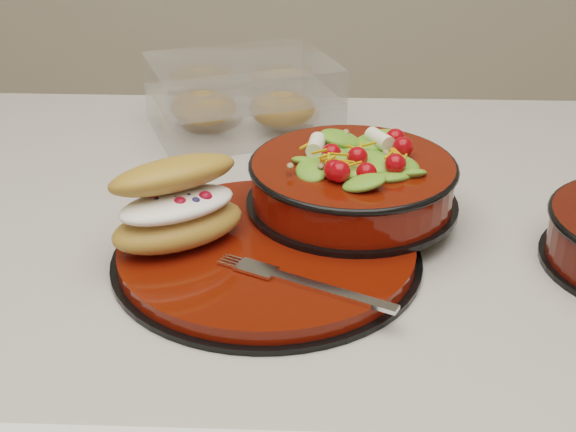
{
  "coord_description": "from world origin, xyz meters",
  "views": [
    {
      "loc": [
        -0.08,
        -0.79,
        1.31
      ],
      "look_at": [
        -0.1,
        -0.09,
        0.94
      ],
      "focal_mm": 50.0,
      "sensor_mm": 36.0,
      "label": 1
    }
  ],
  "objects_px": {
    "croissant": "(178,204)",
    "salad_bowl": "(353,175)",
    "dinner_plate": "(268,252)",
    "fork": "(308,284)",
    "pastry_box": "(242,97)"
  },
  "relations": [
    {
      "from": "fork",
      "to": "croissant",
      "type": "bearing_deg",
      "value": 84.27
    },
    {
      "from": "dinner_plate",
      "to": "pastry_box",
      "type": "xyz_separation_m",
      "value": [
        -0.06,
        0.35,
        0.03
      ]
    },
    {
      "from": "dinner_plate",
      "to": "croissant",
      "type": "xyz_separation_m",
      "value": [
        -0.09,
        0.01,
        0.05
      ]
    },
    {
      "from": "pastry_box",
      "to": "fork",
      "type": "bearing_deg",
      "value": -98.78
    },
    {
      "from": "croissant",
      "to": "fork",
      "type": "relative_size",
      "value": 1.03
    },
    {
      "from": "croissant",
      "to": "pastry_box",
      "type": "distance_m",
      "value": 0.35
    },
    {
      "from": "fork",
      "to": "pastry_box",
      "type": "distance_m",
      "value": 0.44
    },
    {
      "from": "fork",
      "to": "salad_bowl",
      "type": "bearing_deg",
      "value": 11.32
    },
    {
      "from": "dinner_plate",
      "to": "pastry_box",
      "type": "height_order",
      "value": "pastry_box"
    },
    {
      "from": "salad_bowl",
      "to": "pastry_box",
      "type": "height_order",
      "value": "salad_bowl"
    },
    {
      "from": "dinner_plate",
      "to": "salad_bowl",
      "type": "relative_size",
      "value": 1.36
    },
    {
      "from": "dinner_plate",
      "to": "croissant",
      "type": "height_order",
      "value": "croissant"
    },
    {
      "from": "salad_bowl",
      "to": "pastry_box",
      "type": "xyz_separation_m",
      "value": [
        -0.14,
        0.27,
        -0.01
      ]
    },
    {
      "from": "salad_bowl",
      "to": "fork",
      "type": "height_order",
      "value": "salad_bowl"
    },
    {
      "from": "croissant",
      "to": "salad_bowl",
      "type": "bearing_deg",
      "value": -8.19
    }
  ]
}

